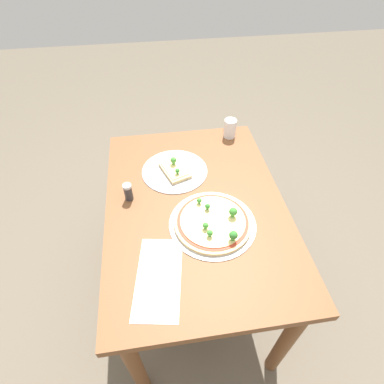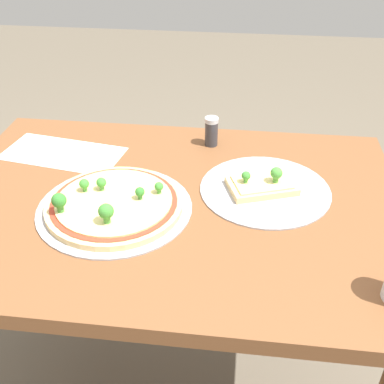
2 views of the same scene
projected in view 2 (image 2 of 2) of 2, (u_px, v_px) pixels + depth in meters
The scene contains 5 objects.
dining_table at pixel (171, 239), 1.16m from camera, with size 1.06×0.74×0.74m.
pizza_tray_whole at pixel (114, 204), 1.06m from camera, with size 0.34×0.34×0.07m.
pizza_tray_slice at pixel (264, 187), 1.12m from camera, with size 0.30×0.30×0.06m.
condiment_shaker at pixel (211, 131), 1.29m from camera, with size 0.04×0.04×0.08m.
paper_menu at pixel (63, 153), 1.27m from camera, with size 0.31×0.15×0.00m, color silver.
Camera 2 is at (-0.16, 0.89, 1.36)m, focal length 45.00 mm.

